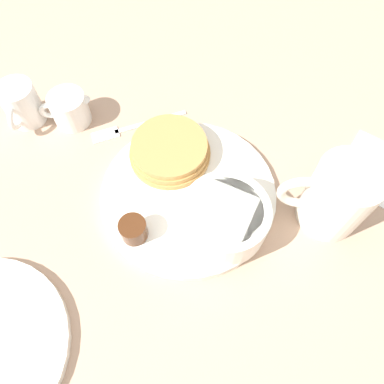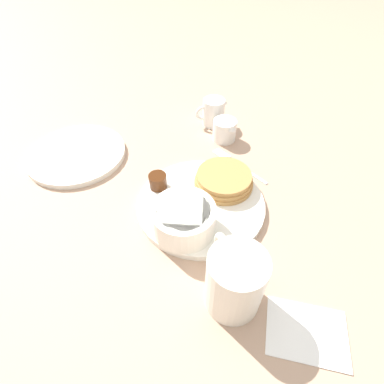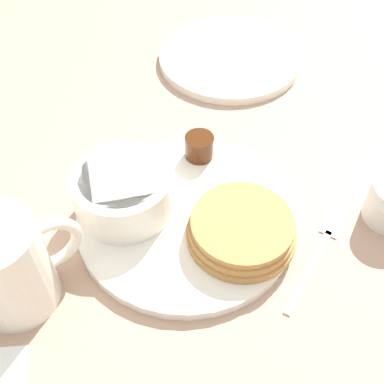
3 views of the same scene
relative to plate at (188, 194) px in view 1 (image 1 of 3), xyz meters
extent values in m
plane|color=tan|center=(0.00, 0.00, -0.01)|extent=(4.00, 4.00, 0.00)
cylinder|color=white|center=(0.00, 0.00, 0.00)|extent=(0.23, 0.23, 0.01)
cylinder|color=#B78447|center=(-0.02, -0.06, 0.01)|extent=(0.11, 0.11, 0.01)
cylinder|color=#B78447|center=(-0.02, -0.06, 0.02)|extent=(0.11, 0.11, 0.01)
cylinder|color=#B78447|center=(-0.02, -0.06, 0.03)|extent=(0.10, 0.10, 0.01)
cylinder|color=white|center=(0.00, 0.07, 0.03)|extent=(0.11, 0.11, 0.05)
cylinder|color=white|center=(0.00, 0.07, 0.05)|extent=(0.09, 0.09, 0.01)
cylinder|color=#47230F|center=(0.09, 0.00, 0.02)|extent=(0.03, 0.03, 0.03)
cylinder|color=white|center=(0.01, 0.08, 0.02)|extent=(0.05, 0.05, 0.03)
sphere|color=white|center=(0.01, 0.08, 0.04)|extent=(0.03, 0.03, 0.03)
cylinder|color=silver|center=(-0.12, 0.14, 0.05)|extent=(0.08, 0.08, 0.10)
torus|color=silver|center=(-0.09, 0.11, 0.05)|extent=(0.05, 0.06, 0.06)
cylinder|color=white|center=(0.04, -0.22, 0.02)|extent=(0.05, 0.05, 0.05)
torus|color=white|center=(0.07, -0.23, 0.02)|extent=(0.03, 0.02, 0.03)
cone|color=white|center=(0.02, -0.20, 0.04)|extent=(0.02, 0.02, 0.01)
cylinder|color=white|center=(0.09, -0.26, 0.03)|extent=(0.05, 0.05, 0.06)
torus|color=white|center=(0.11, -0.24, 0.03)|extent=(0.03, 0.03, 0.04)
cone|color=white|center=(0.07, -0.28, 0.05)|extent=(0.02, 0.02, 0.01)
cube|color=silver|center=(-0.04, -0.13, 0.00)|extent=(0.11, 0.05, 0.00)
cube|color=silver|center=(0.02, -0.16, 0.00)|extent=(0.04, 0.03, 0.00)
cube|color=white|center=(-0.22, 0.14, 0.00)|extent=(0.12, 0.10, 0.00)
camera|label=1|loc=(0.16, 0.18, 0.44)|focal=35.00mm
camera|label=2|loc=(-0.15, 0.34, 0.41)|focal=28.00mm
camera|label=3|loc=(-0.31, -0.06, 0.41)|focal=45.00mm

